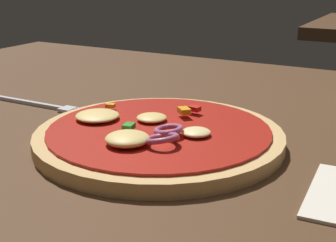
% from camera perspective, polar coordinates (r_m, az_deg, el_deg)
% --- Properties ---
extents(dining_table, '(1.19, 1.00, 0.04)m').
position_cam_1_polar(dining_table, '(0.52, -4.12, -5.08)').
color(dining_table, '#4C301C').
rests_on(dining_table, ground).
extents(pizza, '(0.27, 0.27, 0.03)m').
position_cam_1_polar(pizza, '(0.52, -1.22, -1.72)').
color(pizza, tan).
rests_on(pizza, dining_table).
extents(fork, '(0.18, 0.02, 0.01)m').
position_cam_1_polar(fork, '(0.67, -13.80, 1.68)').
color(fork, silver).
rests_on(fork, dining_table).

